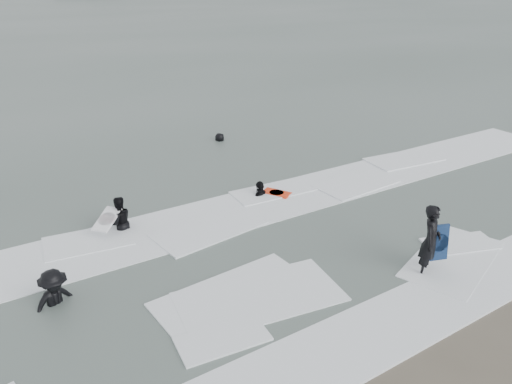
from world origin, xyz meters
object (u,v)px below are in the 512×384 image
surfer_right_near (260,197)px  surfer_right_far (220,142)px  surfer_wading (121,230)px  surfer_breaker (57,306)px  surfer_centre (425,273)px

surfer_right_near → surfer_right_far: 6.23m
surfer_wading → surfer_breaker: bearing=47.4°
surfer_wading → surfer_right_far: size_ratio=1.06×
surfer_centre → surfer_wading: 8.75m
surfer_wading → surfer_centre: bearing=130.8°
surfer_right_near → surfer_breaker: bearing=-2.3°
surfer_centre → surfer_right_near: bearing=72.1°
surfer_centre → surfer_right_far: size_ratio=1.26×
surfer_right_far → surfer_wading: bearing=28.9°
surfer_breaker → surfer_right_near: bearing=1.6°
surfer_breaker → surfer_right_far: 12.44m
surfer_centre → surfer_right_far: bearing=59.6°
surfer_wading → surfer_right_far: surfer_wading is taller
surfer_right_near → surfer_right_far: bearing=-127.6°
surfer_centre → surfer_breaker: 9.11m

